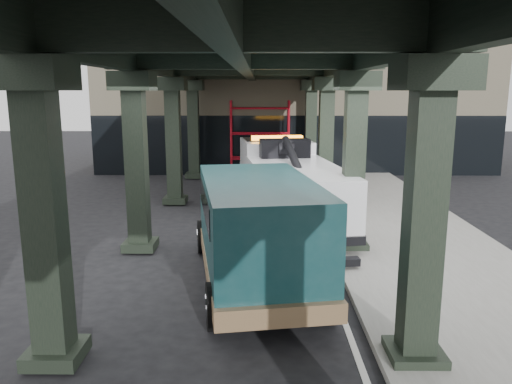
{
  "coord_description": "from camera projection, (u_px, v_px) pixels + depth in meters",
  "views": [
    {
      "loc": [
        0.02,
        -11.63,
        4.5
      ],
      "look_at": [
        -0.1,
        2.11,
        1.7
      ],
      "focal_mm": 35.0,
      "sensor_mm": 36.0,
      "label": 1
    }
  ],
  "objects": [
    {
      "name": "ground",
      "position": [
        259.0,
        277.0,
        12.29
      ],
      "size": [
        90.0,
        90.0,
        0.0
      ],
      "primitive_type": "plane",
      "color": "black",
      "rests_on": "ground"
    },
    {
      "name": "sidewalk",
      "position": [
        417.0,
        249.0,
        14.2
      ],
      "size": [
        5.0,
        40.0,
        0.15
      ],
      "primitive_type": "cube",
      "color": "gray",
      "rests_on": "ground"
    },
    {
      "name": "lane_stripe",
      "position": [
        319.0,
        251.0,
        14.23
      ],
      "size": [
        0.12,
        38.0,
        0.01
      ],
      "primitive_type": "cube",
      "color": "silver",
      "rests_on": "ground"
    },
    {
      "name": "viaduct",
      "position": [
        245.0,
        53.0,
        13.16
      ],
      "size": [
        7.4,
        32.0,
        6.4
      ],
      "color": "black",
      "rests_on": "ground"
    },
    {
      "name": "building",
      "position": [
        292.0,
        99.0,
        31.07
      ],
      "size": [
        22.0,
        10.0,
        8.0
      ],
      "primitive_type": "cube",
      "color": "#C6B793",
      "rests_on": "ground"
    },
    {
      "name": "scaffolding",
      "position": [
        260.0,
        137.0,
        26.22
      ],
      "size": [
        3.08,
        0.88,
        4.0
      ],
      "color": "red",
      "rests_on": "ground"
    },
    {
      "name": "tow_truck",
      "position": [
        286.0,
        180.0,
        17.25
      ],
      "size": [
        3.66,
        9.31,
        2.98
      ],
      "rotation": [
        0.0,
        0.0,
        0.14
      ],
      "color": "black",
      "rests_on": "ground"
    },
    {
      "name": "towed_van",
      "position": [
        256.0,
        229.0,
        11.44
      ],
      "size": [
        3.39,
        6.66,
        2.58
      ],
      "rotation": [
        0.0,
        0.0,
        0.16
      ],
      "color": "#113A3D",
      "rests_on": "ground"
    }
  ]
}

